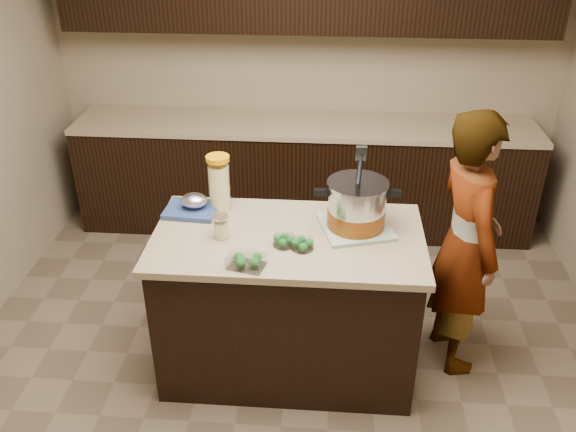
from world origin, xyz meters
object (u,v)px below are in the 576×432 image
object	(u,v)px
island	(288,302)
lemonade_pitcher	(219,185)
person	(465,244)
stock_pot	(357,207)

from	to	relation	value
island	lemonade_pitcher	world-z (taller)	lemonade_pitcher
island	lemonade_pitcher	bearing A→B (deg)	146.31
lemonade_pitcher	person	size ratio (longest dim) A/B	0.20
lemonade_pitcher	person	xyz separation A→B (m)	(1.39, -0.11, -0.26)
island	stock_pot	world-z (taller)	stock_pot
stock_pot	lemonade_pitcher	xyz separation A→B (m)	(-0.78, 0.17, 0.02)
lemonade_pitcher	person	bearing A→B (deg)	-4.67
stock_pot	island	bearing A→B (deg)	-167.04
stock_pot	person	distance (m)	0.67
lemonade_pitcher	island	bearing A→B (deg)	-33.69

